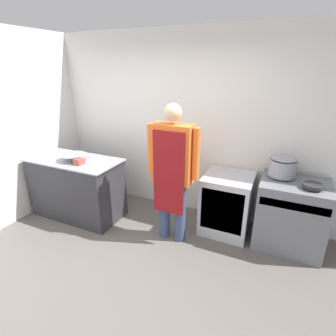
{
  "coord_description": "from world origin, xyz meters",
  "views": [
    {
      "loc": [
        1.43,
        -1.8,
        2.18
      ],
      "look_at": [
        0.15,
        0.99,
        0.99
      ],
      "focal_mm": 28.0,
      "sensor_mm": 36.0,
      "label": 1
    }
  ],
  "objects": [
    {
      "name": "wall_left",
      "position": [
        -2.11,
        1.0,
        1.35
      ],
      "size": [
        0.05,
        8.0,
        2.7
      ],
      "color": "white",
      "rests_on": "ground_plane"
    },
    {
      "name": "saute_pan",
      "position": [
        1.8,
        1.33,
        0.92
      ],
      "size": [
        0.22,
        0.22,
        0.04
      ],
      "color": "#262628",
      "rests_on": "stove"
    },
    {
      "name": "prep_counter",
      "position": [
        -1.34,
        0.92,
        0.46
      ],
      "size": [
        1.39,
        0.69,
        0.91
      ],
      "color": "#2D2D33",
      "rests_on": "ground_plane"
    },
    {
      "name": "stock_pot",
      "position": [
        1.46,
        1.55,
        1.03
      ],
      "size": [
        0.32,
        0.32,
        0.26
      ],
      "color": "gray",
      "rests_on": "stove"
    },
    {
      "name": "stove",
      "position": [
        1.64,
        1.44,
        0.44
      ],
      "size": [
        0.8,
        0.64,
        0.9
      ],
      "color": "slate",
      "rests_on": "ground_plane"
    },
    {
      "name": "plastic_tub",
      "position": [
        -1.12,
        0.79,
        0.95
      ],
      "size": [
        0.12,
        0.12,
        0.08
      ],
      "color": "#B24C3F",
      "rests_on": "prep_counter"
    },
    {
      "name": "wall_back",
      "position": [
        0.0,
        1.83,
        1.35
      ],
      "size": [
        8.0,
        0.05,
        2.7
      ],
      "color": "white",
      "rests_on": "ground_plane"
    },
    {
      "name": "person_cook",
      "position": [
        0.23,
        0.95,
        1.04
      ],
      "size": [
        0.68,
        0.24,
        1.8
      ],
      "color": "#38476B",
      "rests_on": "ground_plane"
    },
    {
      "name": "ground_plane",
      "position": [
        0.0,
        0.0,
        0.0
      ],
      "size": [
        14.0,
        14.0,
        0.0
      ],
      "primitive_type": "plane",
      "color": "#5B5651"
    },
    {
      "name": "mixing_bowl",
      "position": [
        -1.31,
        0.88,
        0.96
      ],
      "size": [
        0.38,
        0.38,
        0.09
      ],
      "color": "gray",
      "rests_on": "prep_counter"
    },
    {
      "name": "fridge_unit",
      "position": [
        0.83,
        1.45,
        0.41
      ],
      "size": [
        0.64,
        0.66,
        0.83
      ],
      "color": "silver",
      "rests_on": "ground_plane"
    }
  ]
}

